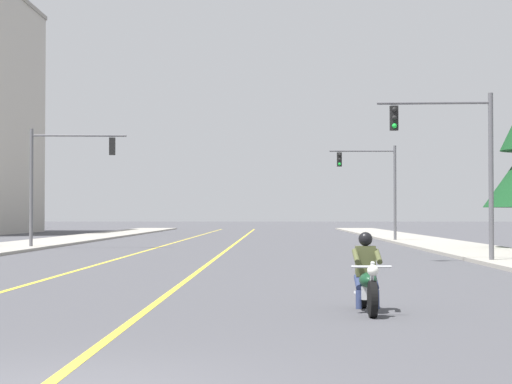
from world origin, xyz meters
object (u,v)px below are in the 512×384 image
object	(u,v)px
motorcycle_with_rider	(367,280)
traffic_signal_near_left	(59,169)
traffic_signal_near_right	(458,152)
traffic_signal_mid_right	(376,179)

from	to	relation	value
motorcycle_with_rider	traffic_signal_near_left	size ratio (longest dim) A/B	0.35
traffic_signal_near_right	traffic_signal_mid_right	xyz separation A→B (m)	(-0.15, 24.16, 0.01)
traffic_signal_near_left	traffic_signal_near_right	bearing A→B (deg)	-35.84
motorcycle_with_rider	traffic_signal_mid_right	world-z (taller)	traffic_signal_mid_right
traffic_signal_near_right	traffic_signal_mid_right	size ratio (longest dim) A/B	1.00
traffic_signal_near_right	traffic_signal_mid_right	bearing A→B (deg)	90.35
motorcycle_with_rider	traffic_signal_near_left	world-z (taller)	traffic_signal_near_left
traffic_signal_near_right	traffic_signal_near_left	world-z (taller)	same
traffic_signal_near_right	traffic_signal_near_left	xyz separation A→B (m)	(-17.81, 12.86, 0.05)
motorcycle_with_rider	traffic_signal_near_right	distance (m)	16.91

